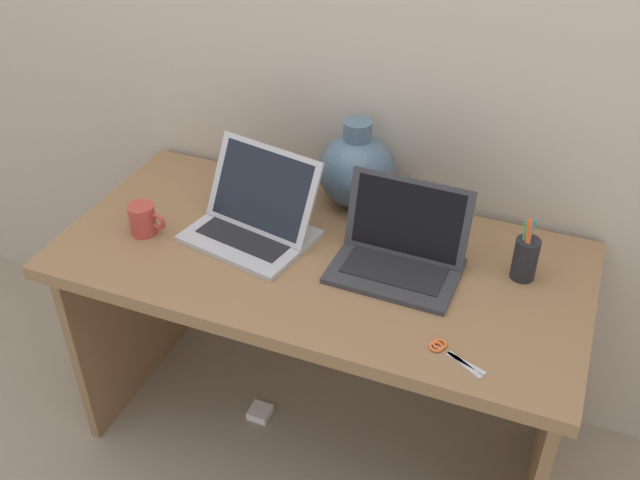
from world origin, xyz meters
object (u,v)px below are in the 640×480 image
pen_cup (525,258)px  scissors (448,352)px  power_brick (260,412)px  green_vase (356,169)px  laptop_right (401,247)px  coffee_mug (143,219)px  laptop_left (255,215)px

pen_cup → scissors: size_ratio=1.31×
scissors → power_brick: bearing=160.0°
green_vase → pen_cup: (0.52, -0.18, -0.05)m
laptop_right → coffee_mug: 0.72m
laptop_right → pen_cup: laptop_right is taller
coffee_mug → power_brick: coffee_mug is taller
laptop_left → laptop_right: bearing=1.1°
scissors → power_brick: size_ratio=2.03×
coffee_mug → pen_cup: pen_cup is taller
laptop_right → power_brick: 0.89m
laptop_left → power_brick: (-0.01, -0.04, -0.78)m
power_brick → pen_cup: bearing=9.2°
laptop_left → scissors: (0.62, -0.27, -0.06)m
pen_cup → power_brick: size_ratio=2.67×
pen_cup → scissors: pen_cup is taller
laptop_right → coffee_mug: size_ratio=2.96×
coffee_mug → laptop_right: bearing=9.8°
laptop_right → green_vase: bearing=130.5°
laptop_left → power_brick: bearing=-103.2°
laptop_right → pen_cup: size_ratio=1.79×
green_vase → coffee_mug: bearing=-143.3°
laptop_right → green_vase: size_ratio=1.25×
laptop_left → pen_cup: laptop_left is taller
laptop_left → green_vase: (0.21, 0.26, 0.05)m
coffee_mug → pen_cup: size_ratio=0.60×
scissors → pen_cup: bearing=72.0°
laptop_right → power_brick: bearing=-173.7°
laptop_left → scissors: 0.67m
coffee_mug → scissors: (0.91, -0.15, -0.04)m
green_vase → scissors: bearing=-51.9°
green_vase → pen_cup: 0.55m
laptop_right → green_vase: (-0.21, 0.25, 0.05)m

